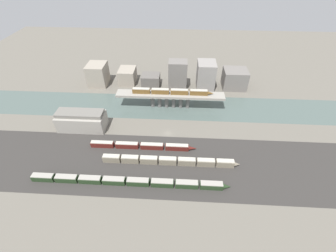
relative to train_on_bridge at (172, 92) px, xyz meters
The scene contains 15 objects.
ground_plane 30.42m from the train_on_bridge, 92.31° to the right, with size 400.00×400.00×0.00m, color #666056.
railbed_yard 53.23m from the train_on_bridge, 91.24° to the right, with size 280.00×42.00×0.01m, color #33302D.
river_water 12.42m from the train_on_bridge, behind, with size 320.00×29.02×0.01m, color #4C5B56.
bridge 4.08m from the train_on_bridge, behind, with size 72.55×8.34×10.64m.
train_on_bridge is the anchor object (origin of this frame).
train_yard_near 68.06m from the train_on_bridge, 105.18° to the right, with size 95.72×3.14×3.46m.
train_yard_mid 52.30m from the train_on_bridge, 88.74° to the right, with size 71.31×2.85×4.15m.
train_yard_far 44.73m from the train_on_bridge, 109.92° to the right, with size 59.35×2.60×3.52m.
warehouse_building 59.69m from the train_on_bridge, 154.85° to the right, with size 28.36×12.35×12.12m.
city_block_far_left 66.30m from the train_on_bridge, 153.99° to the left, with size 14.03×15.89×16.59m, color gray.
city_block_left 49.93m from the train_on_bridge, 138.35° to the left, with size 12.70×15.38×11.42m, color gray.
city_block_center 35.52m from the train_on_bridge, 121.17° to the left, with size 14.13×11.99×8.74m, color #605B56.
city_block_right 27.28m from the train_on_bridge, 83.13° to the left, with size 13.82×10.68×21.64m, color slate.
city_block_far_right 38.26m from the train_on_bridge, 49.58° to the left, with size 13.46×15.77×20.22m, color gray.
city_block_tall 56.17m from the train_on_bridge, 32.44° to the left, with size 17.72×15.63×14.36m, color slate.
Camera 1 is at (5.78, -100.56, 91.08)m, focal length 24.00 mm.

